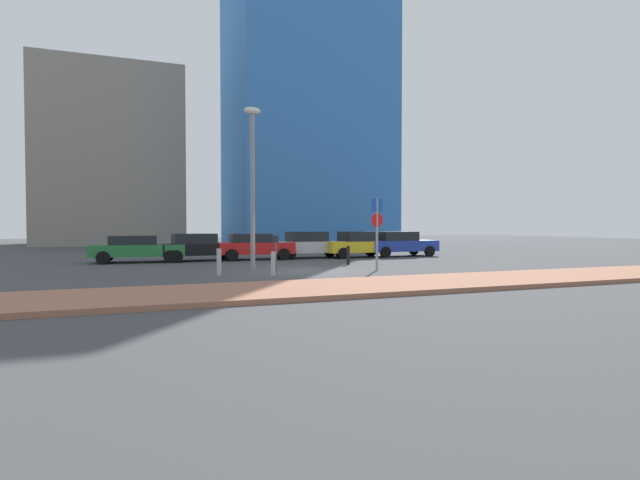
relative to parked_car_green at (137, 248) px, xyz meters
The scene contains 16 objects.
ground_plane 9.83m from the parked_car_green, 49.87° to the right, with size 120.00×120.00×0.00m, color #424244.
sidewalk_brick 14.93m from the parked_car_green, 64.95° to the right, with size 40.00×3.66×0.14m, color #9E664C.
parked_car_green is the anchor object (origin of this frame).
parked_car_black 3.09m from the parked_car_green, ahead, with size 4.17×2.16×1.45m.
parked_car_red 6.07m from the parked_car_green, ahead, with size 4.20×2.13×1.43m.
parked_car_silver 9.38m from the parked_car_green, ahead, with size 4.52×1.99×1.53m.
parked_car_yellow 12.17m from the parked_car_green, ahead, with size 4.16×2.18×1.52m.
parked_car_blue 15.01m from the parked_car_green, ahead, with size 4.50×2.01×1.51m.
parking_sign_post 12.63m from the parked_car_green, 42.24° to the right, with size 0.59×0.17×3.04m.
parking_meter 9.05m from the parked_car_green, 54.56° to the right, with size 0.18×0.14×1.48m.
street_lamp 8.52m from the parked_car_green, 54.96° to the right, with size 0.70×0.36×6.83m.
traffic_bollard_near 8.65m from the parked_car_green, 71.07° to the right, with size 0.17×0.17×1.02m, color #B7B7BC.
traffic_bollard_mid 10.80m from the parked_car_green, 28.51° to the right, with size 0.16×0.16×0.91m, color black.
traffic_bollard_far 10.08m from the parked_car_green, 62.19° to the right, with size 0.17×0.17×0.90m, color #B7B7BC.
building_colorful_midrise 30.98m from the parked_car_green, 52.21° to the left, with size 15.21×12.94×31.43m, color #3372BF.
building_under_construction 28.45m from the parked_car_green, 94.19° to the left, with size 13.15×12.65×16.89m, color gray.
Camera 1 is at (-6.56, -19.19, 1.90)m, focal length 27.55 mm.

